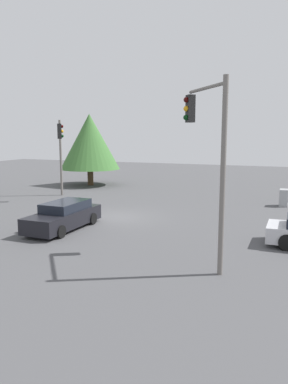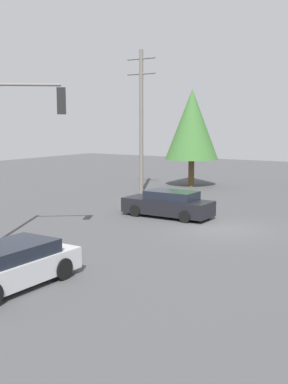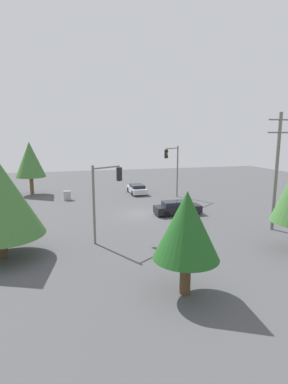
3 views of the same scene
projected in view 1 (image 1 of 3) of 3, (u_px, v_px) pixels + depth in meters
The scene contains 6 objects.
ground_plane at pixel (115, 217), 21.50m from camera, with size 80.00×80.00×0.00m, color #4C4C4F.
sedan_dark at pixel (64, 216), 18.76m from camera, with size 4.69×1.85×1.38m.
traffic_signal_main at pixel (208, 143), 13.09m from camera, with size 2.48×2.06×6.57m.
traffic_signal_cross at pixel (60, 145), 27.68m from camera, with size 2.47×1.80×5.81m.
electrical_cabinet at pixel (284, 198), 24.78m from camera, with size 0.85×0.53×1.13m, color #9EA0A3.
tree_behind at pixel (90, 142), 34.63m from camera, with size 5.52×5.52×6.61m.
Camera 1 is at (-18.84, -9.48, 4.70)m, focal length 35.00 mm.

